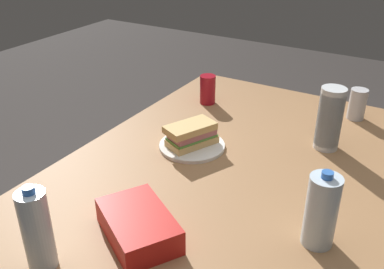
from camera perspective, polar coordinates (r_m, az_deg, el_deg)
name	(u,v)px	position (r m, az deg, el deg)	size (l,w,h in m)	color
dining_table	(228,194)	(1.45, 4.71, -7.78)	(1.51, 1.02, 0.77)	#9E7047
paper_plate	(192,146)	(1.52, 0.00, -1.47)	(0.23, 0.23, 0.01)	white
sandwich	(191,134)	(1.50, -0.08, 0.03)	(0.21, 0.15, 0.08)	#DBB26B
soda_can_red	(208,90)	(1.85, 2.06, 5.89)	(0.07, 0.07, 0.12)	maroon
chip_bag	(138,226)	(1.13, -7.02, -11.72)	(0.23, 0.15, 0.07)	red
water_bottle_tall	(37,230)	(1.06, -19.58, -11.66)	(0.07, 0.07, 0.22)	silver
plastic_cup_stack	(330,119)	(1.55, 17.52, 1.98)	(0.08, 0.08, 0.22)	silver
water_bottle_spare	(321,211)	(1.11, 16.51, -9.53)	(0.08, 0.08, 0.21)	silver
soda_can_silver	(357,104)	(1.83, 20.77, 3.73)	(0.07, 0.07, 0.12)	silver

